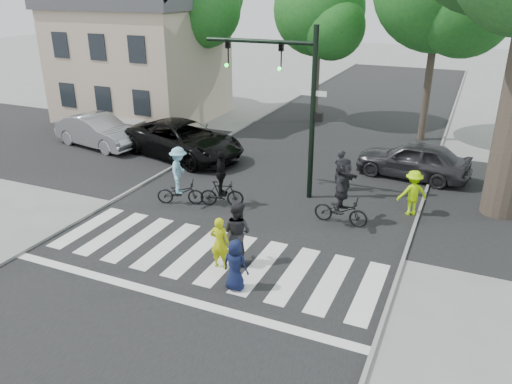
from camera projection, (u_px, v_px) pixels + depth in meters
ground at (194, 273)px, 13.40m from camera, size 120.00×120.00×0.00m
road_stem at (266, 204)px, 17.62m from camera, size 10.00×70.00×0.01m
road_cross at (295, 176)px, 20.15m from camera, size 70.00×10.00×0.01m
curb_left at (147, 182)px, 19.49m from camera, size 0.10×70.00×0.10m
curb_right at (413, 229)px, 15.71m from camera, size 0.10×70.00×0.10m
crosswalk at (206, 261)px, 13.95m from camera, size 10.00×3.85×0.01m
traffic_signal at (290, 88)px, 17.01m from camera, size 4.45×0.29×6.00m
bg_tree_0 at (126, 4)px, 29.70m from camera, size 5.46×5.20×8.97m
bg_tree_2 at (322, 14)px, 25.88m from camera, size 5.04×4.80×8.40m
house at (140, 50)px, 28.05m from camera, size 8.40×8.10×8.82m
pedestrian_woman at (220, 243)px, 13.39m from camera, size 0.57×0.40×1.49m
pedestrian_child at (235, 265)px, 12.44m from camera, size 0.67×0.44×1.37m
pedestrian_adult at (237, 232)px, 13.62m from camera, size 0.98×0.82×1.81m
cyclist_left at (179, 180)px, 17.30m from camera, size 1.74×1.21×2.08m
cyclist_mid at (222, 184)px, 17.17m from camera, size 1.59×1.00×2.00m
cyclist_right at (342, 195)px, 15.80m from camera, size 1.78×1.66×2.24m
car_suv at (184, 140)px, 22.15m from camera, size 6.28×4.11×1.61m
car_silver at (98, 131)px, 23.64m from camera, size 4.84×2.42×1.52m
car_grey at (413, 159)px, 19.81m from camera, size 4.56×2.23×1.50m
bystander_hivis at (413, 193)px, 16.53m from camera, size 1.16×1.00×1.56m
bystander_dark at (341, 170)px, 18.56m from camera, size 0.68×0.57×1.57m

